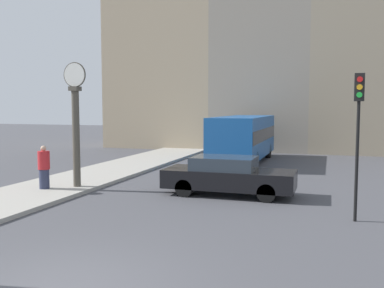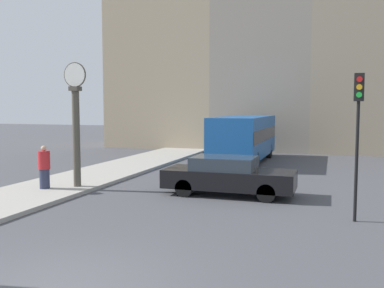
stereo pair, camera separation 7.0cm
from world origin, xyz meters
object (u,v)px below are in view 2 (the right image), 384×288
Objects in this scene: bus_distant at (244,136)px; street_clock at (76,123)px; sedan_car at (228,176)px; pedestrian_red_top at (44,168)px; traffic_light_far at (358,117)px.

bus_distant is 1.73× the size of street_clock.
sedan_car is 6.88m from pedestrian_red_top.
pedestrian_red_top is at bearing 175.90° from traffic_light_far.
traffic_light_far is 11.10m from pedestrian_red_top.
traffic_light_far is at bearing -8.84° from street_clock.
street_clock is (-5.77, -0.86, 1.86)m from sedan_car.
street_clock reaches higher than pedestrian_red_top.
bus_distant is at bearing 97.73° from sedan_car.
traffic_light_far is 2.54× the size of pedestrian_red_top.
bus_distant reaches higher than sedan_car.
sedan_car is 0.99× the size of street_clock.
traffic_light_far is (4.21, -2.41, 2.21)m from sedan_car.
sedan_car is 9.50m from bus_distant.
traffic_light_far reaches higher than sedan_car.
street_clock is 2.03m from pedestrian_red_top.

